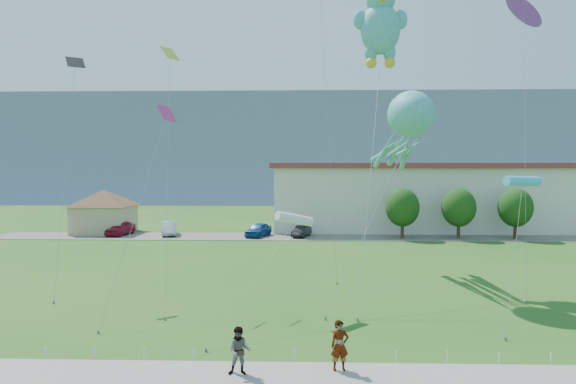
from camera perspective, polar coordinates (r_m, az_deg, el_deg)
The scene contains 24 objects.
ground at distance 22.61m, azimuth 3.44°, elevation -17.22°, with size 160.00×160.00×0.00m, color #215718.
sidewalk at distance 20.03m, azimuth 3.70°, elevation -19.78°, with size 80.00×2.50×0.10m, color gray.
parking_strip at distance 56.76m, azimuth 2.37°, elevation -5.01°, with size 70.00×6.00×0.06m, color #59544C.
hill_ridge at distance 141.31m, azimuth 1.98°, elevation 4.73°, with size 160.00×50.00×25.00m, color slate.
pavilion at distance 63.83m, azimuth -19.75°, elevation -1.60°, with size 9.20×9.20×5.00m.
warehouse at distance 70.56m, azimuth 23.91°, elevation -0.38°, with size 61.00×15.00×8.20m.
rope_fence at distance 21.30m, azimuth 3.56°, elevation -17.79°, with size 26.05×0.05×0.50m.
tree_near at distance 56.42m, azimuth 12.60°, elevation -1.69°, with size 3.60×3.60×5.47m.
tree_mid at distance 57.85m, azimuth 18.45°, elevation -1.66°, with size 3.60×3.60×5.47m.
tree_far at distance 59.86m, azimuth 23.96°, elevation -1.61°, with size 3.60×3.60×5.47m.
pedestrian_left at distance 20.15m, azimuth 5.77°, elevation -16.61°, with size 0.69×0.45×1.89m, color gray.
pedestrian_right at distance 19.80m, azimuth -5.40°, elevation -17.16°, with size 0.86×0.67×1.77m, color gray.
parked_car_red at distance 61.00m, azimuth -18.13°, elevation -3.83°, with size 1.86×4.61×1.57m, color #A21330.
parked_car_silver at distance 59.47m, azimuth -13.07°, elevation -3.96°, with size 1.59×4.57×1.51m, color silver.
parked_car_blue at distance 56.95m, azimuth -3.31°, elevation -4.19°, with size 1.77×4.41×1.50m, color #1A4A8F.
parked_car_black at distance 56.60m, azimuth 1.51°, elevation -4.38°, with size 1.29×3.69×1.22m, color black.
octopus_kite at distance 34.38m, azimuth 12.99°, elevation 6.85°, with size 7.04×13.99×12.46m.
teddy_bear_kite at distance 39.25m, azimuth 10.23°, elevation 18.03°, with size 4.77×13.30×20.99m.
small_kite_cyan at distance 28.05m, azimuth 24.58°, elevation 1.00°, with size 2.19×4.26×7.47m.
small_kite_pink at distance 30.73m, azimuth -14.00°, elevation 6.27°, with size 2.09×7.92×11.35m.
small_kite_white at distance 27.09m, azimuth 0.65°, elevation -3.08°, with size 3.89×7.18×5.44m.
small_kite_purple at distance 39.20m, azimuth 24.77°, elevation 17.22°, with size 2.97×6.72×18.81m.
small_kite_yellow at distance 33.48m, azimuth -13.04°, elevation 11.76°, with size 2.27×8.37×15.45m.
small_kite_black at distance 36.33m, azimuth -22.79°, elevation 10.46°, with size 1.50×5.90×15.02m.
Camera 1 is at (-0.66, -21.23, 7.74)m, focal length 32.00 mm.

